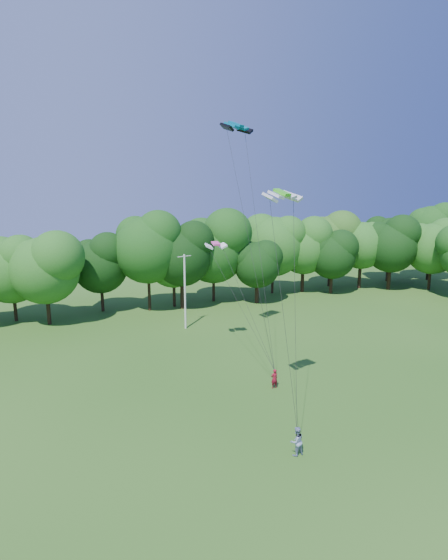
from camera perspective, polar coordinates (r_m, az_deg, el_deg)
name	(u,v)px	position (r m, az deg, el deg)	size (l,w,h in m)	color
ground	(345,476)	(26.72, 15.56, -23.46)	(160.00, 160.00, 0.00)	#265617
utility_pole	(185,291)	(48.01, -5.13, -1.44)	(1.64, 0.48, 8.36)	silver
kite_flyer_left	(274,379)	(35.02, 6.59, -12.68)	(0.57, 0.37, 1.56)	maroon
kite_flyer_right	(297,441)	(27.34, 9.46, -20.06)	(0.86, 0.67, 1.76)	#8695BA
kite_teal	(236,124)	(40.66, 1.59, 19.68)	(3.42, 2.58, 0.65)	#046886
kite_green	(282,192)	(27.90, 7.59, 11.27)	(2.75, 1.70, 0.50)	#40CF1F
kite_pink	(216,243)	(40.45, -1.09, 4.79)	(2.08, 1.17, 0.34)	#F844A2
tree_back_center	(181,251)	(55.72, -5.58, 3.74)	(8.25, 8.25, 12.00)	black
tree_back_east	(331,236)	(70.67, 13.81, 5.58)	(8.81, 8.81, 12.82)	black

